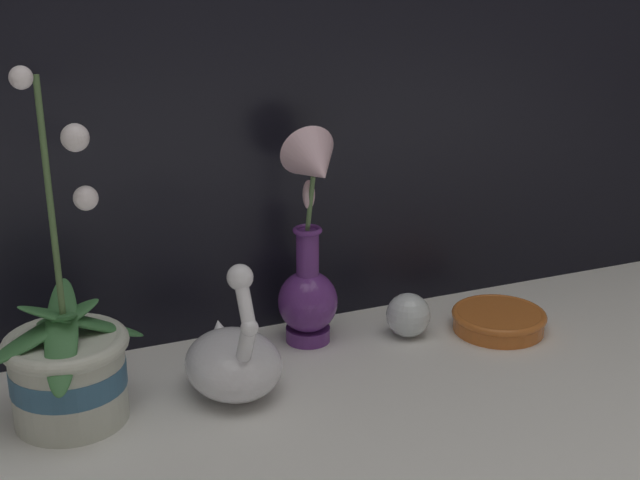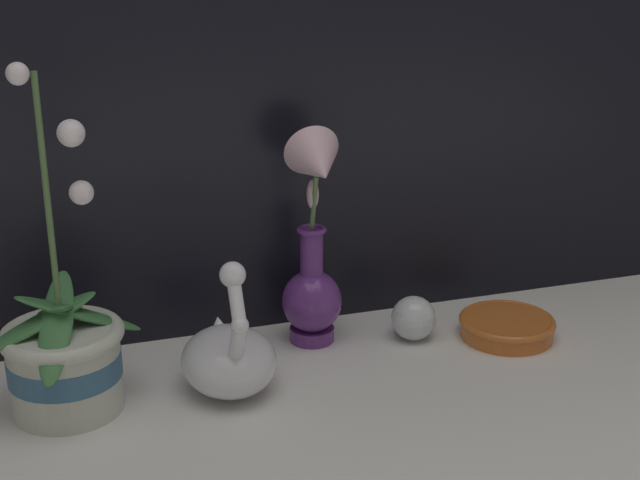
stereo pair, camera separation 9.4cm
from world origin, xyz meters
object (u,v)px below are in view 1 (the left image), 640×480
blue_vase (310,257)px  glass_sphere (408,315)px  amber_dish (499,319)px  orchid_potted_plant (68,364)px  swan_figurine (233,359)px

blue_vase → glass_sphere: bearing=-12.6°
blue_vase → amber_dish: bearing=-13.9°
orchid_potted_plant → swan_figurine: orchid_potted_plant is taller
blue_vase → glass_sphere: size_ratio=4.90×
swan_figurine → glass_sphere: (0.30, 0.07, -0.02)m
glass_sphere → blue_vase: bearing=167.4°
glass_sphere → amber_dish: size_ratio=0.47×
blue_vase → swan_figurine: bearing=-147.3°
glass_sphere → amber_dish: (0.14, -0.04, -0.02)m
swan_figurine → blue_vase: 0.20m
amber_dish → orchid_potted_plant: bearing=-178.8°
swan_figurine → amber_dish: 0.44m
orchid_potted_plant → swan_figurine: bearing=-3.6°
swan_figurine → blue_vase: bearing=32.7°
glass_sphere → orchid_potted_plant: bearing=-174.2°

